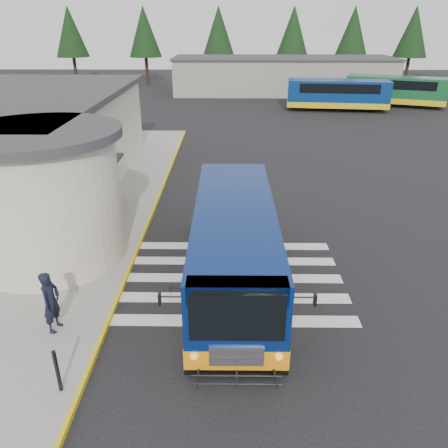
{
  "coord_description": "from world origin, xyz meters",
  "views": [
    {
      "loc": [
        -0.46,
        -13.88,
        8.24
      ],
      "look_at": [
        -0.63,
        -0.5,
        1.97
      ],
      "focal_mm": 35.0,
      "sensor_mm": 36.0,
      "label": 1
    }
  ],
  "objects_px": {
    "bollard": "(57,371)",
    "pedestrian_b": "(44,250)",
    "pedestrian_a": "(51,302)",
    "far_bus_a": "(338,93)",
    "transit_bus": "(234,248)",
    "far_bus_b": "(395,90)"
  },
  "relations": [
    {
      "from": "transit_bus",
      "to": "pedestrian_a",
      "type": "bearing_deg",
      "value": -152.32
    },
    {
      "from": "transit_bus",
      "to": "pedestrian_b",
      "type": "bearing_deg",
      "value": 174.81
    },
    {
      "from": "pedestrian_a",
      "to": "pedestrian_b",
      "type": "distance_m",
      "value": 3.64
    },
    {
      "from": "far_bus_a",
      "to": "transit_bus",
      "type": "bearing_deg",
      "value": 168.32
    },
    {
      "from": "far_bus_b",
      "to": "transit_bus",
      "type": "bearing_deg",
      "value": 173.8
    },
    {
      "from": "pedestrian_b",
      "to": "far_bus_b",
      "type": "relative_size",
      "value": 0.15
    },
    {
      "from": "bollard",
      "to": "transit_bus",
      "type": "bearing_deg",
      "value": 49.97
    },
    {
      "from": "bollard",
      "to": "pedestrian_b",
      "type": "bearing_deg",
      "value": 113.71
    },
    {
      "from": "transit_bus",
      "to": "far_bus_a",
      "type": "bearing_deg",
      "value": 71.52
    },
    {
      "from": "pedestrian_a",
      "to": "transit_bus",
      "type": "bearing_deg",
      "value": -52.53
    },
    {
      "from": "transit_bus",
      "to": "bollard",
      "type": "xyz_separation_m",
      "value": [
        -4.21,
        -5.01,
        -0.61
      ]
    },
    {
      "from": "far_bus_b",
      "to": "pedestrian_b",
      "type": "bearing_deg",
      "value": 165.13
    },
    {
      "from": "transit_bus",
      "to": "bollard",
      "type": "relative_size",
      "value": 8.49
    },
    {
      "from": "transit_bus",
      "to": "far_bus_b",
      "type": "xyz_separation_m",
      "value": [
        17.04,
        34.35,
        0.3
      ]
    },
    {
      "from": "transit_bus",
      "to": "far_bus_a",
      "type": "height_order",
      "value": "far_bus_a"
    },
    {
      "from": "pedestrian_a",
      "to": "pedestrian_b",
      "type": "relative_size",
      "value": 1.21
    },
    {
      "from": "transit_bus",
      "to": "far_bus_a",
      "type": "distance_m",
      "value": 33.45
    },
    {
      "from": "transit_bus",
      "to": "pedestrian_b",
      "type": "xyz_separation_m",
      "value": [
        -6.66,
        0.58,
        -0.43
      ]
    },
    {
      "from": "transit_bus",
      "to": "bollard",
      "type": "bearing_deg",
      "value": -130.28
    },
    {
      "from": "pedestrian_a",
      "to": "far_bus_a",
      "type": "relative_size",
      "value": 0.19
    },
    {
      "from": "transit_bus",
      "to": "pedestrian_a",
      "type": "xyz_separation_m",
      "value": [
        -5.15,
        -2.73,
        -0.27
      ]
    },
    {
      "from": "far_bus_a",
      "to": "pedestrian_b",
      "type": "bearing_deg",
      "value": 157.79
    }
  ]
}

